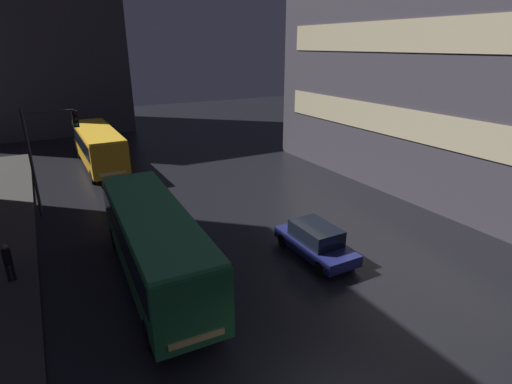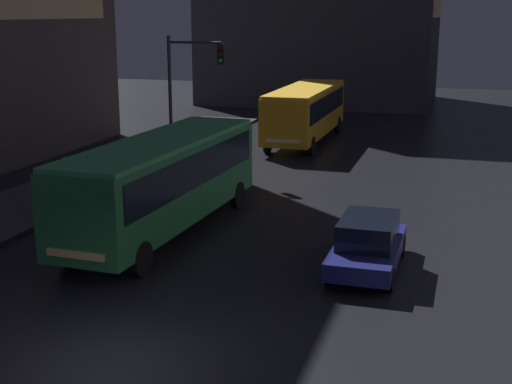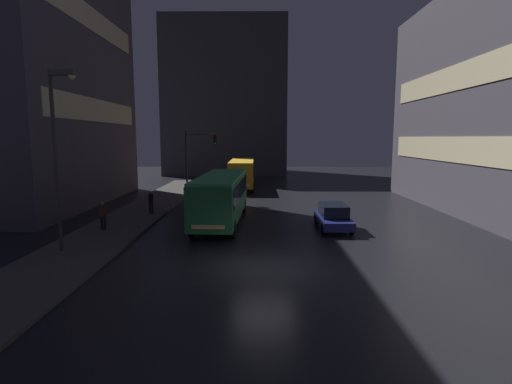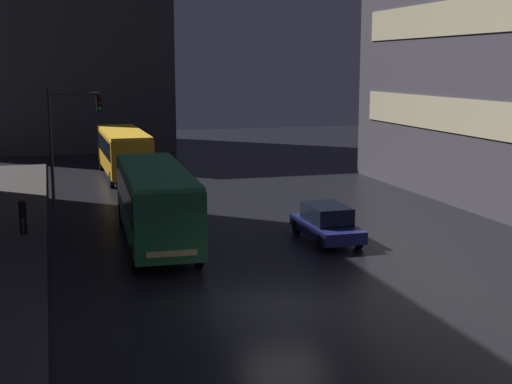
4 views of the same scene
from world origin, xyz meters
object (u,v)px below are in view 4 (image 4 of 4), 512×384
(car_taxi, at_px, (327,223))
(pedestrian_near, at_px, (23,213))
(bus_near, at_px, (155,197))
(bus_far, at_px, (123,149))
(traffic_light_main, at_px, (69,127))

(car_taxi, relative_size, pedestrian_near, 2.65)
(bus_near, distance_m, pedestrian_near, 5.96)
(bus_far, relative_size, traffic_light_main, 1.71)
(bus_far, bearing_deg, car_taxi, 107.53)
(bus_far, bearing_deg, traffic_light_main, 66.30)
(pedestrian_near, height_order, traffic_light_main, traffic_light_main)
(traffic_light_main, bearing_deg, bus_far, 66.70)
(bus_near, bearing_deg, bus_far, -89.52)
(pedestrian_near, bearing_deg, bus_far, 9.76)
(bus_near, height_order, bus_far, bus_near)
(pedestrian_near, bearing_deg, car_taxi, -78.15)
(bus_near, relative_size, traffic_light_main, 1.72)
(bus_far, xyz_separation_m, traffic_light_main, (-3.63, -8.42, 2.20))
(bus_near, relative_size, car_taxi, 2.43)
(traffic_light_main, bearing_deg, pedestrian_near, -107.42)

